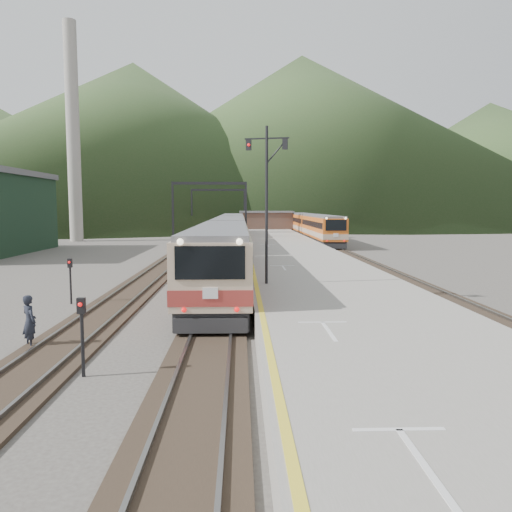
{
  "coord_description": "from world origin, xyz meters",
  "views": [
    {
      "loc": [
        1.09,
        -8.94,
        4.81
      ],
      "look_at": [
        1.98,
        19.53,
        2.0
      ],
      "focal_mm": 35.0,
      "sensor_mm": 36.0,
      "label": 1
    }
  ],
  "objects_px": {
    "signal_mast": "(267,189)",
    "worker": "(29,321)",
    "main_train": "(229,235)",
    "second_train": "(311,227)"
  },
  "relations": [
    {
      "from": "signal_mast",
      "to": "worker",
      "type": "distance_m",
      "value": 12.41
    },
    {
      "from": "signal_mast",
      "to": "main_train",
      "type": "bearing_deg",
      "value": 95.56
    },
    {
      "from": "second_train",
      "to": "worker",
      "type": "height_order",
      "value": "second_train"
    },
    {
      "from": "second_train",
      "to": "main_train",
      "type": "bearing_deg",
      "value": -115.62
    },
    {
      "from": "second_train",
      "to": "signal_mast",
      "type": "relative_size",
      "value": 4.93
    },
    {
      "from": "second_train",
      "to": "worker",
      "type": "distance_m",
      "value": 58.81
    },
    {
      "from": "main_train",
      "to": "second_train",
      "type": "bearing_deg",
      "value": 64.38
    },
    {
      "from": "main_train",
      "to": "second_train",
      "type": "xyz_separation_m",
      "value": [
        11.5,
        23.99,
        -0.16
      ]
    },
    {
      "from": "signal_mast",
      "to": "worker",
      "type": "xyz_separation_m",
      "value": [
        -8.51,
        -7.68,
        -4.76
      ]
    },
    {
      "from": "main_train",
      "to": "signal_mast",
      "type": "distance_m",
      "value": 24.81
    }
  ]
}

